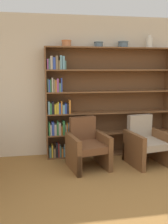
# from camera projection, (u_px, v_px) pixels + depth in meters

# --- Properties ---
(ground_plane) EXTENTS (24.00, 24.00, 0.00)m
(ground_plane) POSITION_uv_depth(u_px,v_px,m) (155.00, 212.00, 3.06)
(ground_plane) COLOR olive
(wall_back) EXTENTS (12.00, 0.06, 2.75)m
(wall_back) POSITION_uv_depth(u_px,v_px,m) (107.00, 86.00, 5.11)
(wall_back) COLOR beige
(wall_back) RESTS_ON ground
(bookshelf) EXTENTS (2.52, 0.30, 2.14)m
(bookshelf) POSITION_uv_depth(u_px,v_px,m) (98.00, 104.00, 4.97)
(bookshelf) COLOR brown
(bookshelf) RESTS_ON ground
(bowl_olive) EXTENTS (0.19, 0.19, 0.12)m
(bowl_olive) POSITION_uv_depth(u_px,v_px,m) (66.00, 43.00, 4.64)
(bowl_olive) COLOR #C67547
(bowl_olive) RESTS_ON bookshelf
(bowl_cream) EXTENTS (0.18, 0.18, 0.10)m
(bowl_cream) POSITION_uv_depth(u_px,v_px,m) (98.00, 44.00, 4.74)
(bowl_cream) COLOR slate
(bowl_cream) RESTS_ON bookshelf
(bowl_sage) EXTENTS (0.21, 0.21, 0.12)m
(bowl_sage) POSITION_uv_depth(u_px,v_px,m) (123.00, 44.00, 4.82)
(bowl_sage) COLOR slate
(bowl_sage) RESTS_ON bookshelf
(vase_tall) EXTENTS (0.12, 0.12, 0.25)m
(vase_tall) POSITION_uv_depth(u_px,v_px,m) (149.00, 42.00, 4.91)
(vase_tall) COLOR silver
(vase_tall) RESTS_ON bookshelf
(armchair_leather) EXTENTS (0.76, 0.79, 0.87)m
(armchair_leather) POSITION_uv_depth(u_px,v_px,m) (87.00, 146.00, 4.42)
(armchair_leather) COLOR brown
(armchair_leather) RESTS_ON ground
(armchair_cushioned) EXTENTS (0.75, 0.78, 0.87)m
(armchair_cushioned) POSITION_uv_depth(u_px,v_px,m) (146.00, 143.00, 4.60)
(armchair_cushioned) COLOR brown
(armchair_cushioned) RESTS_ON ground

